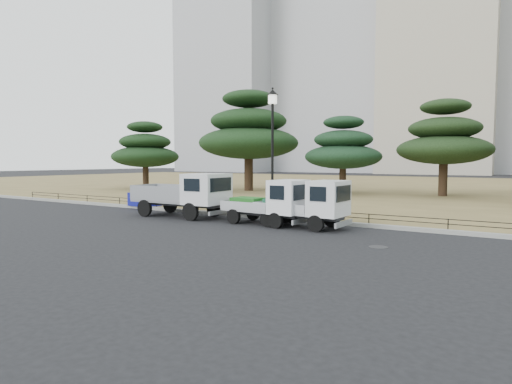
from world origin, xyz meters
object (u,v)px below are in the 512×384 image
Objects in this scene: truck_large at (185,193)px; truck_kei_rear at (308,204)px; truck_kei_front at (270,202)px; tarp_pile at (145,198)px; street_lamp at (272,131)px.

truck_kei_rear is (6.46, 0.01, -0.21)m from truck_large.
truck_large reaches higher than truck_kei_front.
truck_large is at bearing -20.91° from tarp_pile.
truck_kei_rear is (1.70, 0.04, 0.01)m from truck_kei_front.
street_lamp is at bearing 149.57° from truck_kei_rear.
tarp_pile is at bearing 158.26° from truck_large.
tarp_pile is (-4.55, 1.74, -0.60)m from truck_large.
truck_kei_rear is at bearing -8.90° from tarp_pile.
truck_kei_front is at bearing -62.85° from street_lamp.
truck_large is 2.86× the size of tarp_pile.
truck_large is 1.31× the size of truck_kei_front.
truck_large reaches higher than truck_kei_rear.
truck_kei_front is at bearing -175.68° from truck_kei_rear.
truck_kei_rear is 11.15m from tarp_pile.
truck_kei_rear is 0.65× the size of street_lamp.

